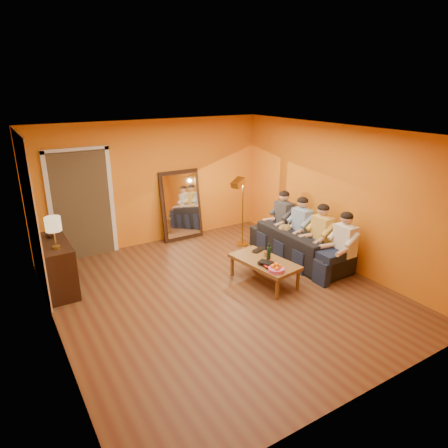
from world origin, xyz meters
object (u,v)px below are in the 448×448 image
person_mid_left (322,236)px  mirror_frame (181,205)px  table_lamp (54,233)px  coffee_table (264,271)px  floor_lamp (243,213)px  person_far_left (345,246)px  tumbler (266,254)px  wine_bottle (269,252)px  dog (290,243)px  person_far_right (284,219)px  laptop (261,250)px  vase (50,232)px  person_mid_right (302,227)px  sofa (299,244)px  sideboard (57,266)px

person_mid_left → mirror_frame: bearing=120.5°
table_lamp → coffee_table: bearing=-22.8°
floor_lamp → person_far_left: floor_lamp is taller
coffee_table → floor_lamp: bearing=60.5°
coffee_table → tumbler: (0.12, 0.12, 0.25)m
table_lamp → wine_bottle: table_lamp is taller
dog → person_far_right: bearing=56.2°
table_lamp → laptop: size_ratio=1.65×
mirror_frame → table_lamp: size_ratio=2.98×
vase → person_far_left: bearing=-28.8°
person_mid_right → mirror_frame: bearing=126.5°
person_far_left → tumbler: 1.38m
floor_lamp → vase: 3.71m
sofa → person_mid_right: bearing=-52.4°
table_lamp → vase: bearing=90.0°
table_lamp → vase: 0.58m
table_lamp → person_far_left: 4.77m
sideboard → dog: bearing=-15.1°
table_lamp → laptop: (3.25, -0.94, -0.67)m
sofa → floor_lamp: 1.36m
sofa → person_far_right: 0.73m
person_far_right → vase: (-4.37, 0.76, 0.33)m
person_far_left → person_mid_left: (0.00, 0.55, 0.00)m
vase → sofa: bearing=-18.4°
dog → tumbler: bearing=-162.5°
sofa → tumbler: bearing=106.5°
mirror_frame → laptop: bearing=-78.9°
floor_lamp → person_far_right: 0.86m
person_mid_right → laptop: bearing=-170.8°
floor_lamp → person_mid_right: bearing=-79.5°
coffee_table → person_far_right: bearing=31.7°
sideboard → person_far_left: bearing=-26.3°
person_far_right → laptop: 1.35m
floor_lamp → wine_bottle: 1.76m
person_mid_right → person_far_right: same height
tumbler → wine_bottle: bearing=-112.4°
person_far_left → person_mid_left: bearing=90.0°
table_lamp → tumbler: table_lamp is taller
dog → mirror_frame: bearing=114.4°
mirror_frame → coffee_table: size_ratio=1.25×
table_lamp → floor_lamp: floor_lamp is taller
table_lamp → vase: table_lamp is taller
person_mid_left → laptop: person_mid_left is taller
coffee_table → tumbler: size_ratio=12.62×
coffee_table → laptop: laptop is taller
wine_bottle → vase: size_ratio=1.79×
person_far_left → wine_bottle: size_ratio=3.94×
sofa → vase: vase is taller
sofa → vase: (-4.24, 1.41, 0.62)m
sideboard → vase: (0.00, 0.25, 0.51)m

